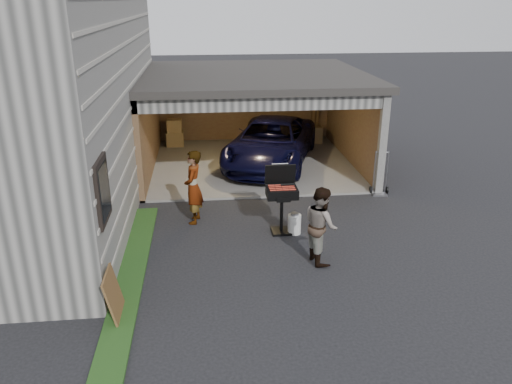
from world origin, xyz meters
TOP-DOWN VIEW (x-y plane):
  - ground at (0.00, 0.00)m, footprint 80.00×80.00m
  - groundcover_strip at (-2.25, -1.00)m, footprint 0.50×8.00m
  - garage at (0.76, 6.79)m, footprint 6.80×6.30m
  - minivan at (1.32, 6.31)m, footprint 3.81×5.47m
  - woman at (-1.06, 2.20)m, footprint 0.52×0.70m
  - man at (1.47, 0.05)m, footprint 0.72×0.86m
  - bbq_grill at (0.90, 1.45)m, footprint 0.69×0.60m
  - propane_tank at (1.19, 1.34)m, footprint 0.37×0.37m
  - plywood_panel at (-2.34, -1.50)m, footprint 0.21×0.75m
  - hand_truck at (3.91, 3.48)m, footprint 0.51×0.41m

SIDE VIEW (x-z plane):
  - ground at x=0.00m, z-range 0.00..0.00m
  - groundcover_strip at x=-2.25m, z-range 0.00..0.06m
  - propane_tank at x=1.19m, z-range 0.00..0.45m
  - hand_truck at x=3.91m, z-range -0.37..0.83m
  - plywood_panel at x=-2.34m, z-range 0.00..0.83m
  - minivan at x=1.32m, z-range 0.00..1.39m
  - man at x=1.47m, z-range 0.00..1.58m
  - woman at x=-1.06m, z-range 0.00..1.76m
  - bbq_grill at x=0.90m, z-range 0.15..1.68m
  - garage at x=0.76m, z-range 0.42..3.32m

